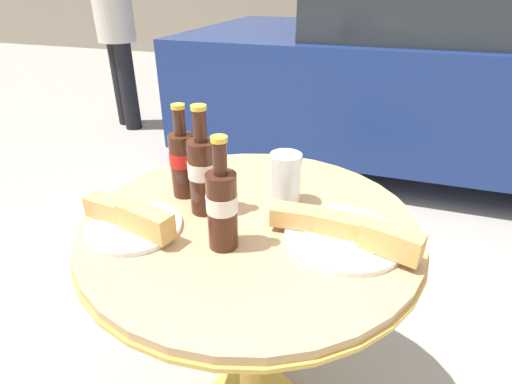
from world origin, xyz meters
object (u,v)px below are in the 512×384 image
at_px(lunch_plate_far, 132,221).
at_px(cola_bottle_right, 203,172).
at_px(bistro_table, 251,262).
at_px(cola_bottle_left, 222,206).
at_px(parked_car, 485,73).
at_px(lunch_plate_near, 345,233).
at_px(pedestrian, 115,25).
at_px(cola_bottle_center, 183,161).
at_px(drinking_glass, 285,181).

bearing_deg(lunch_plate_far, cola_bottle_right, 47.84).
xyz_separation_m(bistro_table, lunch_plate_far, (-0.23, -0.13, 0.15)).
xyz_separation_m(cola_bottle_left, parked_car, (0.88, 2.51, -0.17)).
relative_size(cola_bottle_right, lunch_plate_near, 0.81).
bearing_deg(cola_bottle_right, bistro_table, 0.93).
bearing_deg(pedestrian, cola_bottle_left, -50.59).
relative_size(cola_bottle_center, lunch_plate_near, 0.74).
relative_size(cola_bottle_left, cola_bottle_right, 0.93).
distance_m(parked_car, pedestrian, 2.87).
bearing_deg(cola_bottle_center, drinking_glass, 8.54).
xyz_separation_m(cola_bottle_right, parked_car, (0.98, 2.39, -0.18)).
relative_size(bistro_table, pedestrian, 0.51).
distance_m(cola_bottle_left, lunch_plate_far, 0.22).
bearing_deg(cola_bottle_right, lunch_plate_near, -3.61).
bearing_deg(cola_bottle_left, pedestrian, 129.41).
xyz_separation_m(cola_bottle_right, cola_bottle_center, (-0.08, 0.06, -0.01)).
relative_size(cola_bottle_center, parked_car, 0.06).
height_order(bistro_table, cola_bottle_right, cola_bottle_right).
relative_size(cola_bottle_right, pedestrian, 0.17).
xyz_separation_m(cola_bottle_right, drinking_glass, (0.17, 0.10, -0.04)).
xyz_separation_m(bistro_table, cola_bottle_right, (-0.12, -0.00, 0.23)).
bearing_deg(drinking_glass, cola_bottle_right, -149.60).
bearing_deg(bistro_table, cola_bottle_left, -99.27).
height_order(cola_bottle_left, cola_bottle_right, cola_bottle_right).
bearing_deg(cola_bottle_center, lunch_plate_far, -99.50).
xyz_separation_m(cola_bottle_right, lunch_plate_far, (-0.12, -0.13, -0.08)).
bearing_deg(parked_car, lunch_plate_far, -113.47).
height_order(lunch_plate_far, parked_car, parked_car).
distance_m(lunch_plate_far, parked_car, 2.75).
bearing_deg(drinking_glass, cola_bottle_left, -108.91).
distance_m(cola_bottle_right, parked_car, 2.59).
xyz_separation_m(bistro_table, cola_bottle_left, (-0.02, -0.12, 0.22)).
xyz_separation_m(cola_bottle_left, cola_bottle_center, (-0.18, 0.18, -0.00)).
distance_m(cola_bottle_left, drinking_glass, 0.23).
xyz_separation_m(bistro_table, pedestrian, (-2.00, 2.29, 0.27)).
xyz_separation_m(bistro_table, parked_car, (0.86, 2.39, 0.05)).
bearing_deg(cola_bottle_right, pedestrian, 129.38).
height_order(cola_bottle_center, pedestrian, pedestrian).
relative_size(bistro_table, lunch_plate_far, 3.28).
xyz_separation_m(cola_bottle_center, lunch_plate_near, (0.42, -0.08, -0.07)).
bearing_deg(cola_bottle_center, pedestrian, 128.88).
relative_size(lunch_plate_near, parked_car, 0.08).
distance_m(drinking_glass, pedestrian, 3.00).
xyz_separation_m(cola_bottle_left, drinking_glass, (0.07, 0.22, -0.04)).
height_order(cola_bottle_right, lunch_plate_near, cola_bottle_right).
height_order(cola_bottle_right, lunch_plate_far, cola_bottle_right).
height_order(cola_bottle_right, parked_car, parked_car).
relative_size(cola_bottle_center, lunch_plate_far, 0.98).
relative_size(cola_bottle_right, drinking_glass, 1.99).
bearing_deg(lunch_plate_far, lunch_plate_near, 13.23).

